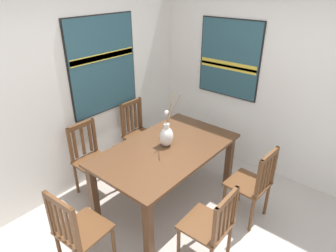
{
  "coord_description": "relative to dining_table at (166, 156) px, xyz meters",
  "views": [
    {
      "loc": [
        -1.89,
        -1.25,
        2.55
      ],
      "look_at": [
        0.33,
        0.62,
        1.09
      ],
      "focal_mm": 31.46,
      "sensor_mm": 36.0,
      "label": 1
    }
  ],
  "objects": [
    {
      "name": "wall_back",
      "position": [
        -0.35,
        1.2,
        0.68
      ],
      "size": [
        6.4,
        0.12,
        2.7
      ],
      "primitive_type": "cube",
      "color": "silver",
      "rests_on": "ground_plane"
    },
    {
      "name": "chair_3",
      "position": [
        -0.43,
        -0.91,
        -0.18
      ],
      "size": [
        0.43,
        0.43,
        0.9
      ],
      "color": "brown",
      "rests_on": "ground_plane"
    },
    {
      "name": "chair_1",
      "position": [
        0.42,
        0.9,
        -0.16
      ],
      "size": [
        0.42,
        0.42,
        0.97
      ],
      "color": "brown",
      "rests_on": "ground_plane"
    },
    {
      "name": "painting_on_side_wall",
      "position": [
        1.44,
        0.06,
        0.87
      ],
      "size": [
        0.05,
        0.93,
        1.08
      ],
      "color": "black"
    },
    {
      "name": "painting_on_back_wall",
      "position": [
        0.09,
        1.14,
        0.87
      ],
      "size": [
        1.05,
        0.05,
        1.25
      ],
      "color": "black"
    },
    {
      "name": "ground_plane",
      "position": [
        -0.35,
        -0.66,
        -0.68
      ],
      "size": [
        6.4,
        6.4,
        0.03
      ],
      "primitive_type": "cube",
      "color": "#B2A89E"
    },
    {
      "name": "dining_table",
      "position": [
        0.0,
        0.0,
        0.0
      ],
      "size": [
        1.71,
        1.01,
        0.78
      ],
      "color": "#51331E",
      "rests_on": "ground_plane"
    },
    {
      "name": "chair_4",
      "position": [
        -0.46,
        0.87,
        -0.18
      ],
      "size": [
        0.42,
        0.42,
        0.95
      ],
      "color": "brown",
      "rests_on": "ground_plane"
    },
    {
      "name": "wall_side",
      "position": [
        1.51,
        -0.66,
        0.68
      ],
      "size": [
        0.12,
        6.4,
        2.7
      ],
      "primitive_type": "cube",
      "color": "silver",
      "rests_on": "ground_plane"
    },
    {
      "name": "centerpiece_vase",
      "position": [
        0.04,
        0.03,
        0.25
      ],
      "size": [
        0.2,
        0.29,
        0.7
      ],
      "color": "silver",
      "rests_on": "dining_table"
    },
    {
      "name": "chair_0",
      "position": [
        -1.27,
        -0.02,
        -0.17
      ],
      "size": [
        0.45,
        0.45,
        0.95
      ],
      "color": "brown",
      "rests_on": "ground_plane"
    },
    {
      "name": "chair_2",
      "position": [
        0.4,
        -0.94,
        -0.17
      ],
      "size": [
        0.44,
        0.44,
        0.94
      ],
      "color": "brown",
      "rests_on": "ground_plane"
    }
  ]
}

